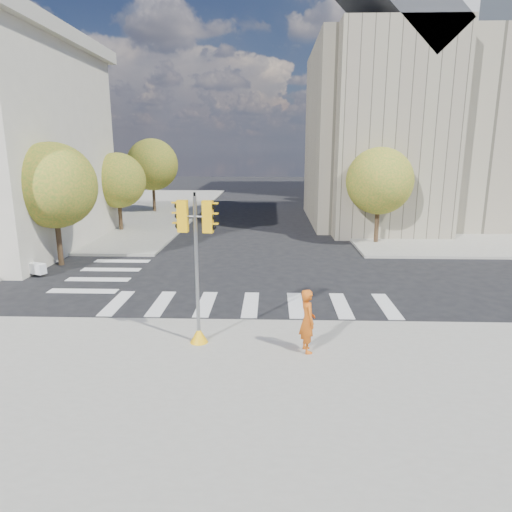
{
  "coord_description": "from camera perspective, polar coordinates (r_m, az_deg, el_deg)",
  "views": [
    {
      "loc": [
        0.69,
        -19.24,
        6.11
      ],
      "look_at": [
        0.13,
        -2.42,
        2.1
      ],
      "focal_mm": 32.0,
      "sensor_mm": 36.0,
      "label": 1
    }
  ],
  "objects": [
    {
      "name": "sidewalk_far_left",
      "position": [
        50.11,
        -22.61,
        5.47
      ],
      "size": [
        28.0,
        40.0,
        0.15
      ],
      "primitive_type": "cube",
      "color": "gray",
      "rests_on": "ground"
    },
    {
      "name": "tree_lw_near",
      "position": [
        25.86,
        -23.99,
        8.04
      ],
      "size": [
        4.4,
        4.4,
        6.41
      ],
      "color": "#382616",
      "rests_on": "ground"
    },
    {
      "name": "tree_lw_far",
      "position": [
        44.69,
        -12.84,
        11.07
      ],
      "size": [
        4.8,
        4.8,
        6.95
      ],
      "color": "#382616",
      "rests_on": "ground"
    },
    {
      "name": "planter_wall",
      "position": [
        26.54,
        -29.21,
        -0.75
      ],
      "size": [
        5.66,
        2.76,
        0.5
      ],
      "primitive_type": "cube",
      "rotation": [
        0.0,
        0.0,
        -0.41
      ],
      "color": "white",
      "rests_on": "sidewalk_left_near"
    },
    {
      "name": "lamp_far",
      "position": [
        47.82,
        10.91,
        11.34
      ],
      "size": [
        0.35,
        0.18,
        8.11
      ],
      "color": "black",
      "rests_on": "sidewalk_far_right"
    },
    {
      "name": "ground",
      "position": [
        20.2,
        -0.14,
        -4.2
      ],
      "size": [
        160.0,
        160.0,
        0.0
      ],
      "primitive_type": "plane",
      "color": "black",
      "rests_on": "ground"
    },
    {
      "name": "tree_lw_mid",
      "position": [
        35.15,
        -16.88,
        9.01
      ],
      "size": [
        4.0,
        4.0,
        5.77
      ],
      "color": "#382616",
      "rests_on": "ground"
    },
    {
      "name": "civic_building",
      "position": [
        41.17,
        23.87,
        13.91
      ],
      "size": [
        26.0,
        16.0,
        19.39
      ],
      "color": "gray",
      "rests_on": "ground"
    },
    {
      "name": "traffic_signal",
      "position": [
        14.01,
        -7.36,
        -3.15
      ],
      "size": [
        1.08,
        0.56,
        4.7
      ],
      "rotation": [
        0.0,
        0.0,
        -0.11
      ],
      "color": "#FDB60D",
      "rests_on": "sidewalk_near"
    },
    {
      "name": "tree_re_mid",
      "position": [
        41.83,
        11.48,
        10.74
      ],
      "size": [
        4.6,
        4.6,
        6.66
      ],
      "color": "#382616",
      "rests_on": "ground"
    },
    {
      "name": "tree_re_far",
      "position": [
        53.72,
        9.35,
        10.84
      ],
      "size": [
        4.0,
        4.0,
        5.88
      ],
      "color": "#382616",
      "rests_on": "ground"
    },
    {
      "name": "sidewalk_far_right",
      "position": [
        49.56,
        24.93,
        5.17
      ],
      "size": [
        28.0,
        40.0,
        0.15
      ],
      "primitive_type": "cube",
      "color": "gray",
      "rests_on": "ground"
    },
    {
      "name": "lamp_near",
      "position": [
        34.07,
        14.54,
        10.41
      ],
      "size": [
        0.35,
        0.18,
        8.11
      ],
      "color": "black",
      "rests_on": "sidewalk_far_right"
    },
    {
      "name": "sidewalk_near",
      "position": [
        10.24,
        -2.53,
        -22.74
      ],
      "size": [
        30.0,
        14.0,
        0.15
      ],
      "primitive_type": "cube",
      "color": "gray",
      "rests_on": "ground"
    },
    {
      "name": "tree_re_near",
      "position": [
        30.09,
        15.17,
        9.03
      ],
      "size": [
        4.2,
        4.2,
        6.16
      ],
      "color": "#382616",
      "rests_on": "ground"
    },
    {
      "name": "office_tower",
      "position": [
        65.45,
        22.34,
        20.27
      ],
      "size": [
        20.0,
        18.0,
        30.0
      ],
      "primitive_type": "cube",
      "color": "#9EA0A3",
      "rests_on": "ground"
    },
    {
      "name": "photographer",
      "position": [
        13.7,
        6.46,
        -8.05
      ],
      "size": [
        0.61,
        0.79,
        1.94
      ],
      "primitive_type": "imported",
      "rotation": [
        0.0,
        0.0,
        1.8
      ],
      "color": "#C95612",
      "rests_on": "sidewalk_near"
    }
  ]
}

